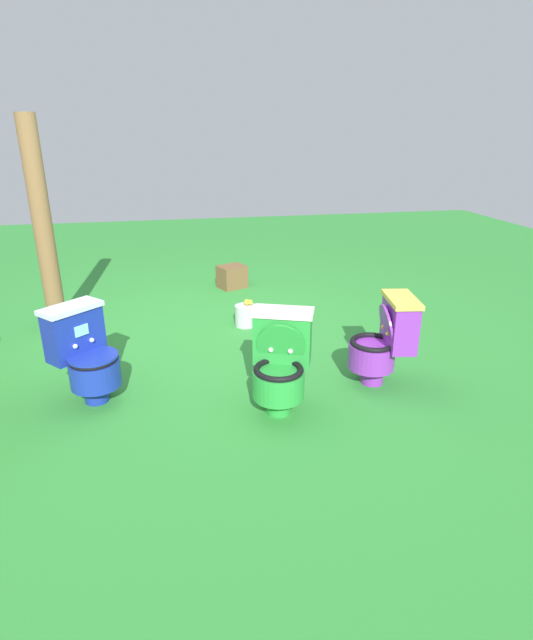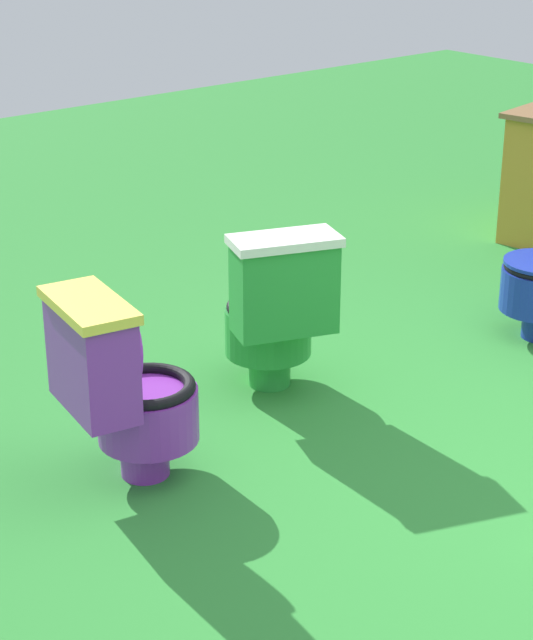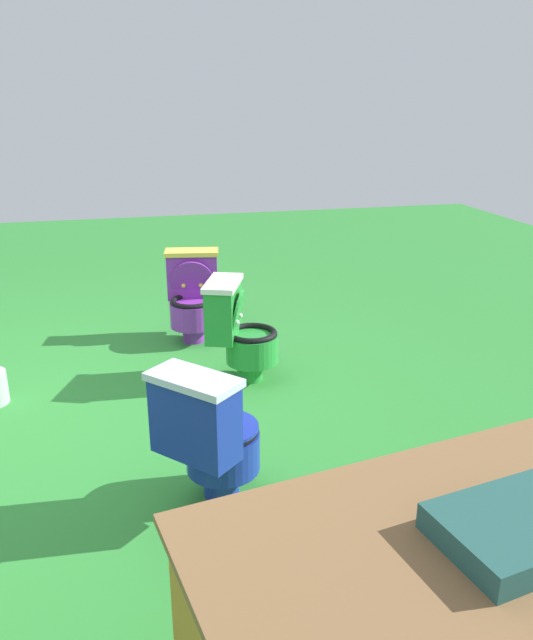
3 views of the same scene
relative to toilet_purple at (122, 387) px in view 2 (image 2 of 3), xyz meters
name	(u,v)px [view 2 (image 2 of 3)]	position (x,y,z in m)	size (l,w,h in m)	color
toilet_purple	(122,387)	(0.00, 0.00, 0.00)	(0.48, 0.55, 0.73)	purple
toilet_green	(275,310)	(-0.21, 0.89, 0.00)	(0.60, 0.55, 0.73)	green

